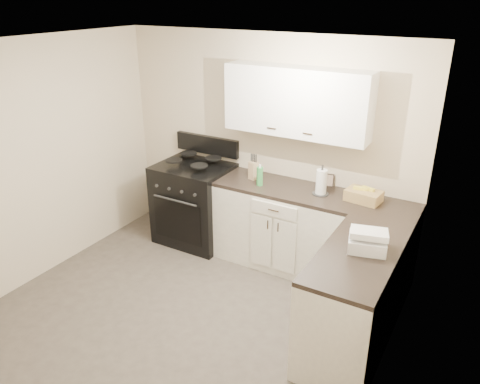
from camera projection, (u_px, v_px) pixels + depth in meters
The scene contains 19 objects.
floor at pixel (175, 324), 4.40m from camera, with size 3.60×3.60×0.00m, color #473F38.
ceiling at pixel (156, 49), 3.41m from camera, with size 3.60×3.60×0.00m, color white.
wall_back at pixel (265, 146), 5.34m from camera, with size 3.60×3.60×0.00m, color beige.
wall_right at pixel (383, 261), 3.08m from camera, with size 3.60×3.60×0.00m, color beige.
wall_left at pixel (26, 166), 4.73m from camera, with size 3.60×3.60×0.00m, color beige.
base_cabinets_back at pixel (285, 228), 5.22m from camera, with size 1.55×0.60×0.90m, color silver.
base_cabinets_right at pixel (363, 285), 4.21m from camera, with size 0.60×1.90×0.90m, color silver.
countertop_back at pixel (287, 189), 5.03m from camera, with size 1.55×0.60×0.04m, color black.
countertop_right at pixel (369, 239), 4.02m from camera, with size 0.60×1.90×0.04m, color black.
upper_cabinets at pixel (297, 102), 4.79m from camera, with size 1.55×0.30×0.70m, color white.
stove at pixel (196, 205), 5.75m from camera, with size 0.86×0.74×1.04m, color black.
knife_block at pixel (254, 170), 5.21m from camera, with size 0.09×0.08×0.20m, color #D0B380.
paper_towel at pixel (321, 182), 4.81m from camera, with size 0.11×0.11×0.27m, color white.
soap_bottle at pixel (260, 176), 5.05m from camera, with size 0.07×0.07×0.21m, color green.
picture_frame at pixel (329, 180), 5.03m from camera, with size 0.11×0.01×0.14m, color black.
wicker_basket at pixel (364, 196), 4.69m from camera, with size 0.34×0.23×0.11m, color tan.
countertop_grill at pixel (367, 243), 3.81m from camera, with size 0.30×0.28×0.11m, color white.
oven_mitt_near at pixel (307, 302), 3.92m from camera, with size 0.02×0.16×0.28m, color black.
oven_mitt_far at pixel (319, 284), 4.13m from camera, with size 0.02×0.13×0.23m, color black.
Camera 1 is at (2.30, -2.76, 2.89)m, focal length 35.00 mm.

